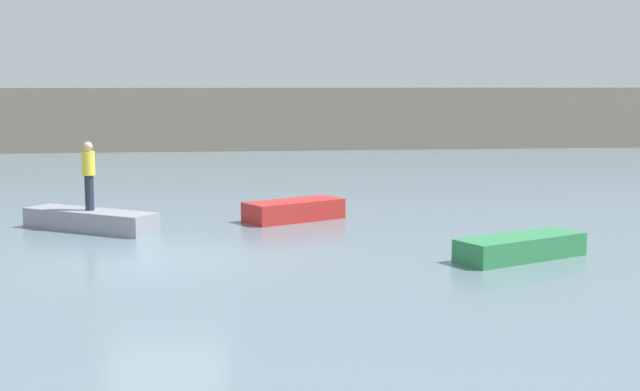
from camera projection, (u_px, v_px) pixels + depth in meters
name	position (u px, v px, depth m)	size (l,w,h in m)	color
ground_plane	(165.00, 260.00, 17.86)	(120.00, 120.00, 0.00)	slate
embankment_wall	(194.00, 119.00, 46.73)	(80.00, 1.20, 3.43)	gray
rowboat_grey	(90.00, 220.00, 21.48)	(3.62, 0.94, 0.51)	gray
rowboat_red	(294.00, 210.00, 23.07)	(2.67, 1.07, 0.54)	red
rowboat_green	(521.00, 247.00, 17.97)	(2.96, 0.94, 0.49)	#2D7F47
person_yellow_shirt	(89.00, 172.00, 21.32)	(0.32, 0.32, 1.71)	#232838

